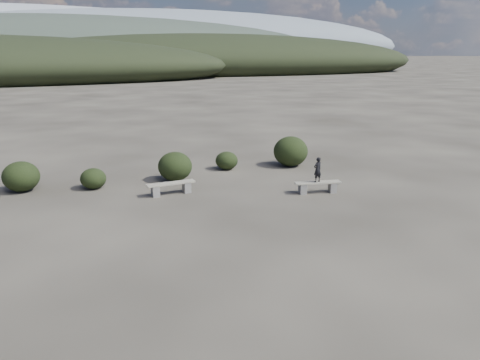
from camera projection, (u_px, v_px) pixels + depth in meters
name	position (u px, v px, depth m)	size (l,w,h in m)	color
ground	(293.00, 246.00, 13.44)	(1200.00, 1200.00, 0.00)	#2A2721
bench_left	(171.00, 187.00, 18.24)	(1.93, 0.54, 0.48)	slate
bench_right	(318.00, 186.00, 18.41)	(1.88, 0.74, 0.46)	slate
seated_person	(318.00, 170.00, 18.23)	(0.36, 0.24, 0.99)	black
shrub_a	(93.00, 179.00, 18.99)	(1.03, 1.03, 0.85)	black
shrub_b	(175.00, 166.00, 20.14)	(1.47, 1.47, 1.26)	black
shrub_c	(227.00, 161.00, 22.14)	(1.06, 1.06, 0.85)	black
shrub_d	(291.00, 151.00, 22.72)	(1.67, 1.67, 1.46)	black
shrub_f	(21.00, 176.00, 18.60)	(1.43, 1.43, 1.21)	black
mountain_ridges	(48.00, 44.00, 312.70)	(500.00, 400.00, 56.00)	black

